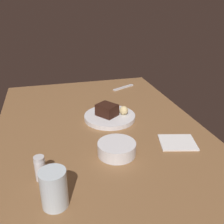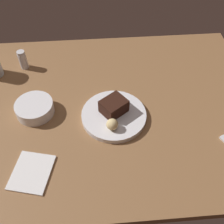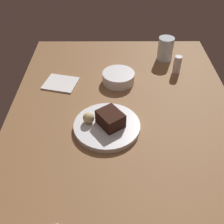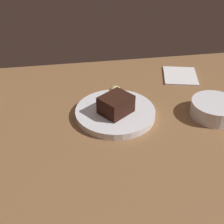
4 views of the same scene
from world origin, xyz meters
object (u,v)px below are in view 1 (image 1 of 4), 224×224
at_px(dessert_plate, 110,117).
at_px(folded_napkin, 177,142).
at_px(side_bowl, 117,149).
at_px(chocolate_cake_slice, 107,110).
at_px(dessert_spoon, 123,87).
at_px(bread_roll, 124,110).
at_px(salt_shaker, 40,168).
at_px(water_glass, 54,189).

relative_size(dessert_plate, folded_napkin, 1.73).
height_order(side_bowl, folded_napkin, side_bowl).
bearing_deg(chocolate_cake_slice, dessert_spoon, 153.20).
bearing_deg(bread_roll, chocolate_cake_slice, -98.64).
bearing_deg(folded_napkin, dessert_plate, -143.56).
relative_size(bread_roll, side_bowl, 0.29).
relative_size(dessert_plate, chocolate_cake_slice, 2.73).
bearing_deg(dessert_plate, salt_shaker, -40.82).
relative_size(bread_roll, folded_napkin, 0.30).
distance_m(salt_shaker, water_glass, 0.12).
distance_m(dessert_plate, salt_shaker, 0.46).
height_order(water_glass, side_bowl, water_glass).
relative_size(dessert_plate, bread_roll, 5.78).
height_order(chocolate_cake_slice, folded_napkin, chocolate_cake_slice).
height_order(chocolate_cake_slice, water_glass, water_glass).
bearing_deg(folded_napkin, salt_shaker, -80.43).
height_order(chocolate_cake_slice, dessert_spoon, chocolate_cake_slice).
xyz_separation_m(salt_shaker, water_glass, (0.12, 0.03, 0.01)).
height_order(bread_roll, dessert_spoon, bread_roll).
distance_m(dessert_plate, chocolate_cake_slice, 0.04).
bearing_deg(water_glass, dessert_plate, 150.25).
distance_m(chocolate_cake_slice, water_glass, 0.53).
xyz_separation_m(bread_roll, salt_shaker, (0.34, -0.36, 0.00)).
distance_m(bread_roll, salt_shaker, 0.49).
distance_m(dessert_plate, dessert_spoon, 0.42).
height_order(dessert_plate, dessert_spoon, dessert_plate).
distance_m(dessert_plate, bread_roll, 0.07).
bearing_deg(dessert_spoon, side_bowl, 44.29).
bearing_deg(salt_shaker, bread_roll, 132.96).
relative_size(dessert_plate, water_glass, 2.11).
height_order(chocolate_cake_slice, bread_roll, chocolate_cake_slice).
xyz_separation_m(bread_roll, folded_napkin, (0.25, 0.13, -0.04)).
distance_m(dessert_plate, water_glass, 0.53).
distance_m(water_glass, dessert_spoon, 0.95).
bearing_deg(salt_shaker, water_glass, 16.77).
relative_size(water_glass, side_bowl, 0.81).
bearing_deg(side_bowl, folded_napkin, 92.96).
xyz_separation_m(chocolate_cake_slice, dessert_spoon, (-0.38, 0.19, -0.04)).
relative_size(bread_roll, salt_shaker, 0.49).
bearing_deg(dessert_plate, folded_napkin, 36.44).
relative_size(dessert_plate, side_bowl, 1.70).
xyz_separation_m(dessert_plate, bread_roll, (0.01, 0.06, 0.03)).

